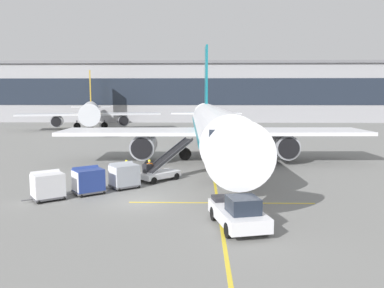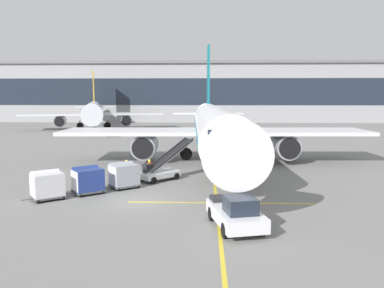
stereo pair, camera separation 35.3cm
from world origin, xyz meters
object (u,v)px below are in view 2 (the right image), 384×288
at_px(baggage_cart_second, 88,180).
at_px(baggage_cart_third, 47,185).
at_px(parked_airplane, 215,127).
at_px(belt_loader, 161,169).
at_px(pushback_tug, 236,213).
at_px(ground_crew_by_carts, 113,175).
at_px(ground_crew_marshaller, 149,168).
at_px(distant_airplane, 93,112).
at_px(ground_crew_by_loader, 127,169).
at_px(safety_cone_engine_keepout, 163,159).
at_px(baggage_cart_lead, 124,175).

bearing_deg(baggage_cart_second, baggage_cart_third, -144.24).
bearing_deg(baggage_cart_third, baggage_cart_second, 35.76).
xyz_separation_m(parked_airplane, belt_loader, (-4.56, -9.13, -2.76)).
bearing_deg(pushback_tug, baggage_cart_second, 145.52).
bearing_deg(parked_airplane, ground_crew_by_carts, -123.08).
relative_size(pushback_tug, ground_crew_marshaller, 2.73).
xyz_separation_m(baggage_cart_second, ground_crew_by_carts, (1.40, 1.75, -0.00)).
relative_size(pushback_tug, distant_airplane, 0.13).
distance_m(parked_airplane, baggage_cart_third, 19.38).
bearing_deg(ground_crew_by_loader, ground_crew_marshaller, 6.84).
relative_size(ground_crew_marshaller, distant_airplane, 0.05).
distance_m(baggage_cart_second, ground_crew_marshaller, 5.76).
relative_size(baggage_cart_second, ground_crew_marshaller, 1.52).
xyz_separation_m(belt_loader, pushback_tug, (5.21, -11.45, -0.08)).
relative_size(baggage_cart_third, ground_crew_by_loader, 1.52).
distance_m(belt_loader, ground_crew_by_carts, 4.39).
relative_size(pushback_tug, ground_crew_by_carts, 2.73).
bearing_deg(ground_crew_marshaller, belt_loader, 16.13).
xyz_separation_m(pushback_tug, distant_airplane, (-24.83, 59.40, 2.80)).
height_order(baggage_cart_third, ground_crew_by_carts, baggage_cart_third).
bearing_deg(distant_airplane, parked_airplane, -58.08).
height_order(baggage_cart_third, ground_crew_marshaller, baggage_cart_third).
xyz_separation_m(parked_airplane, ground_crew_marshaller, (-5.50, -9.41, -2.67)).
relative_size(parked_airplane, distant_airplane, 1.12).
relative_size(ground_crew_by_loader, ground_crew_by_carts, 1.00).
xyz_separation_m(baggage_cart_third, ground_crew_by_loader, (4.13, 5.77, -0.00)).
relative_size(baggage_cart_second, baggage_cart_third, 1.00).
relative_size(baggage_cart_second, safety_cone_engine_keepout, 3.80).
height_order(belt_loader, distant_airplane, distant_airplane).
bearing_deg(ground_crew_by_carts, pushback_tug, -45.14).
distance_m(safety_cone_engine_keepout, distant_airplane, 43.77).
bearing_deg(safety_cone_engine_keepout, parked_airplane, 6.16).
relative_size(ground_crew_by_loader, distant_airplane, 0.05).
xyz_separation_m(belt_loader, safety_cone_engine_keepout, (-0.83, 8.55, -0.56)).
xyz_separation_m(baggage_cart_second, ground_crew_marshaller, (3.74, 4.38, -0.00)).
bearing_deg(belt_loader, ground_crew_by_loader, -169.94).
relative_size(baggage_cart_third, safety_cone_engine_keepout, 3.80).
xyz_separation_m(ground_crew_by_carts, safety_cone_engine_keepout, (2.45, 11.46, -0.66)).
bearing_deg(pushback_tug, distant_airplane, 112.69).
height_order(parked_airplane, pushback_tug, parked_airplane).
distance_m(ground_crew_marshaller, safety_cone_engine_keepout, 8.85).
bearing_deg(ground_crew_by_loader, baggage_cart_second, -114.57).
distance_m(baggage_cart_lead, safety_cone_engine_keepout, 11.56).
bearing_deg(baggage_cart_second, pushback_tug, -34.48).
distance_m(baggage_cart_third, ground_crew_marshaller, 8.45).
xyz_separation_m(baggage_cart_lead, baggage_cart_third, (-4.41, -3.40, 0.00)).
height_order(ground_crew_by_carts, safety_cone_engine_keepout, ground_crew_by_carts).
height_order(ground_crew_by_carts, ground_crew_marshaller, same).
relative_size(baggage_cart_second, ground_crew_by_loader, 1.52).
xyz_separation_m(baggage_cart_third, pushback_tug, (12.12, -5.19, -0.17)).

